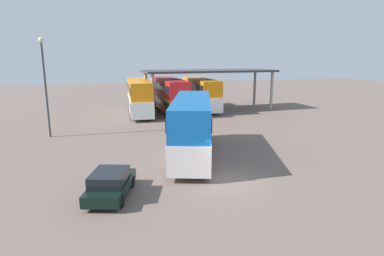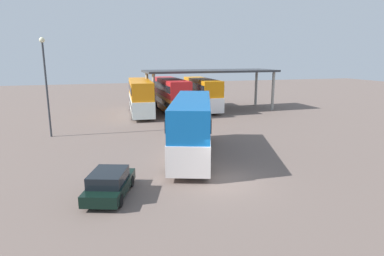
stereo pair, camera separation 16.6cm
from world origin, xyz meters
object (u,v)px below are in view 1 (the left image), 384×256
at_px(parked_hatchback, 110,184).
at_px(double_decker_far_right, 201,93).
at_px(lamppost_tall, 45,76).
at_px(double_decker_near_canopy, 139,96).
at_px(double_decker_main, 192,125).
at_px(double_decker_mid_row, 170,94).

distance_m(parked_hatchback, double_decker_far_right, 27.09).
height_order(parked_hatchback, lamppost_tall, lamppost_tall).
distance_m(parked_hatchback, double_decker_near_canopy, 23.25).
bearing_deg(lamppost_tall, double_decker_main, -40.53).
bearing_deg(parked_hatchback, double_decker_far_right, -9.25).
xyz_separation_m(double_decker_near_canopy, lamppost_tall, (-8.90, -8.79, 2.95)).
height_order(double_decker_main, double_decker_near_canopy, double_decker_near_canopy).
xyz_separation_m(double_decker_near_canopy, double_decker_mid_row, (3.81, 0.54, 0.02)).
relative_size(parked_hatchback, double_decker_mid_row, 0.39).
distance_m(double_decker_near_canopy, double_decker_far_right, 8.13).
bearing_deg(lamppost_tall, double_decker_mid_row, 36.31).
distance_m(double_decker_main, lamppost_tall, 13.74).
height_order(double_decker_main, lamppost_tall, lamppost_tall).
bearing_deg(lamppost_tall, parked_hatchback, -72.39).
distance_m(double_decker_near_canopy, double_decker_mid_row, 3.85).
relative_size(double_decker_main, lamppost_tall, 1.27).
height_order(double_decker_far_right, lamppost_tall, lamppost_tall).
height_order(double_decker_mid_row, double_decker_far_right, double_decker_mid_row).
xyz_separation_m(parked_hatchback, double_decker_mid_row, (8.28, 23.31, 1.59)).
height_order(double_decker_near_canopy, lamppost_tall, lamppost_tall).
height_order(double_decker_main, parked_hatchback, double_decker_main).
relative_size(double_decker_mid_row, lamppost_tall, 1.29).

